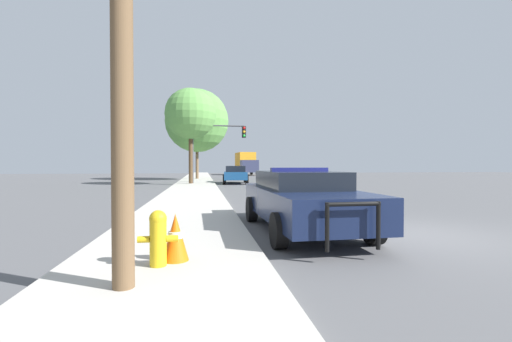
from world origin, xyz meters
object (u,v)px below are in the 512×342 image
object	(u,v)px
fire_hydrant	(158,236)
box_truck	(246,163)
tree_sidewalk_far	(197,121)
traffic_light	(216,140)
car_background_midblock	(235,174)
police_car	(302,198)
traffic_cone	(175,237)
tree_sidewalk_mid	(190,114)

from	to	relation	value
fire_hydrant	box_truck	distance (m)	45.82
tree_sidewalk_far	traffic_light	bearing A→B (deg)	-79.78
traffic_light	car_background_midblock	world-z (taller)	traffic_light
police_car	traffic_cone	size ratio (longest dim) A/B	7.36
fire_hydrant	tree_sidewalk_mid	size ratio (longest dim) A/B	0.11
police_car	fire_hydrant	size ratio (longest dim) A/B	6.53
box_truck	traffic_cone	world-z (taller)	box_truck
police_car	fire_hydrant	bearing A→B (deg)	42.60
car_background_midblock	traffic_cone	size ratio (longest dim) A/B	6.39
traffic_cone	box_truck	bearing A→B (deg)	81.41
car_background_midblock	box_truck	distance (m)	22.69
car_background_midblock	traffic_light	bearing A→B (deg)	-134.37
traffic_light	traffic_cone	bearing A→B (deg)	-93.86
fire_hydrant	tree_sidewalk_mid	bearing A→B (deg)	90.64
fire_hydrant	tree_sidewalk_far	world-z (taller)	tree_sidewalk_far
police_car	tree_sidewalk_mid	bearing A→B (deg)	-81.46
traffic_light	tree_sidewalk_far	world-z (taller)	tree_sidewalk_far
car_background_midblock	tree_sidewalk_mid	distance (m)	6.01
tree_sidewalk_far	tree_sidewalk_mid	bearing A→B (deg)	-92.32
traffic_light	tree_sidewalk_mid	distance (m)	2.72
car_background_midblock	box_truck	xyz separation A→B (m)	(3.73, 22.36, 1.00)
tree_sidewalk_mid	tree_sidewalk_far	xyz separation A→B (m)	(0.35, 8.70, 0.60)
box_truck	fire_hydrant	bearing A→B (deg)	78.54
box_truck	tree_sidewalk_far	distance (m)	17.31
police_car	tree_sidewalk_mid	xyz separation A→B (m)	(-3.17, 18.45, 4.59)
traffic_light	traffic_cone	xyz separation A→B (m)	(-1.43, -21.21, -2.93)
traffic_cone	fire_hydrant	bearing A→B (deg)	-132.17
traffic_cone	tree_sidewalk_far	bearing A→B (deg)	90.20
box_truck	traffic_cone	size ratio (longest dim) A/B	10.20
box_truck	tree_sidewalk_far	size ratio (longest dim) A/B	0.79
tree_sidewalk_far	traffic_cone	bearing A→B (deg)	-89.80
box_truck	car_background_midblock	bearing A→B (deg)	77.90
police_car	traffic_light	xyz separation A→B (m)	(-1.28, 18.65, 2.65)
box_truck	tree_sidewalk_mid	distance (m)	25.33
police_car	car_background_midblock	size ratio (longest dim) A/B	1.15
fire_hydrant	traffic_light	xyz separation A→B (m)	(1.65, 21.46, 2.86)
police_car	traffic_cone	world-z (taller)	police_car
tree_sidewalk_mid	traffic_light	bearing A→B (deg)	5.93
fire_hydrant	traffic_light	bearing A→B (deg)	85.60
police_car	tree_sidewalk_mid	world-z (taller)	tree_sidewalk_mid
police_car	car_background_midblock	xyz separation A→B (m)	(0.37, 20.09, 0.01)
tree_sidewalk_mid	traffic_cone	size ratio (longest dim) A/B	10.25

